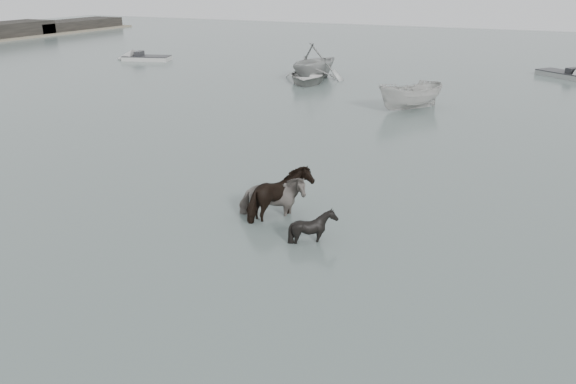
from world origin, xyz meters
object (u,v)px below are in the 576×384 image
object	(u,v)px
pony_pinto	(272,190)
rowboat_lead	(308,74)
pony_black	(313,221)
pony_dark	(281,191)

from	to	relation	value
pony_pinto	rowboat_lead	world-z (taller)	pony_pinto
pony_pinto	pony_black	distance (m)	2.03
pony_dark	rowboat_lead	size ratio (longest dim) A/B	0.35
pony_pinto	pony_black	xyz separation A→B (m)	(1.72, -1.04, -0.24)
pony_dark	pony_black	bearing A→B (deg)	-124.77
pony_pinto	pony_black	bearing A→B (deg)	-145.19
pony_dark	rowboat_lead	world-z (taller)	pony_dark
pony_black	rowboat_lead	size ratio (longest dim) A/B	0.24
pony_dark	pony_black	distance (m)	1.79
pony_pinto	pony_black	world-z (taller)	pony_pinto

